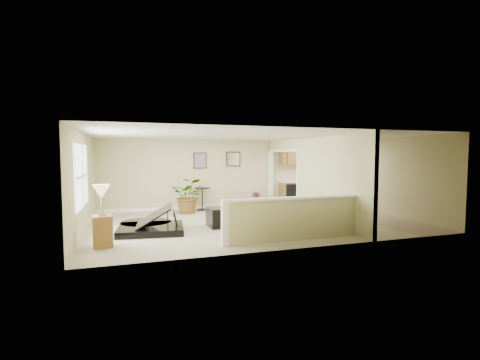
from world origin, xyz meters
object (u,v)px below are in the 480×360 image
object	(u,v)px
piano_bench	(216,217)
accent_table	(202,196)
palm_plant	(189,196)
piano	(149,207)
lamp_stand	(102,221)
loveseat	(242,200)
small_plant	(256,201)

from	to	relation	value
piano_bench	accent_table	world-z (taller)	accent_table
accent_table	palm_plant	distance (m)	0.75
piano	accent_table	distance (m)	3.59
palm_plant	lamp_stand	world-z (taller)	lamp_stand
piano_bench	palm_plant	xyz separation A→B (m)	(-0.31, 2.47, 0.32)
accent_table	lamp_stand	bearing A→B (deg)	-125.43
piano	piano_bench	distance (m)	1.80
piano_bench	accent_table	distance (m)	2.98
loveseat	small_plant	bearing A→B (deg)	-6.37
palm_plant	piano_bench	bearing A→B (deg)	-82.76
accent_table	piano_bench	bearing A→B (deg)	-94.86
small_plant	piano_bench	bearing A→B (deg)	-128.08
loveseat	small_plant	distance (m)	0.51
lamp_stand	piano_bench	bearing A→B (deg)	25.08
loveseat	small_plant	size ratio (longest dim) A/B	2.53
piano	accent_table	world-z (taller)	piano
palm_plant	lamp_stand	xyz separation A→B (m)	(-2.47, -3.77, -0.02)
accent_table	piano	bearing A→B (deg)	-124.09
piano_bench	lamp_stand	world-z (taller)	lamp_stand
accent_table	palm_plant	world-z (taller)	palm_plant
piano	small_plant	bearing A→B (deg)	41.97
piano	loveseat	xyz separation A→B (m)	(3.50, 3.02, -0.34)
piano_bench	lamp_stand	distance (m)	3.09
small_plant	lamp_stand	world-z (taller)	lamp_stand
piano	loveseat	bearing A→B (deg)	47.12
piano	piano_bench	world-z (taller)	piano
piano	palm_plant	xyz separation A→B (m)	(1.45, 2.48, -0.04)
lamp_stand	accent_table	bearing A→B (deg)	54.57
palm_plant	small_plant	bearing A→B (deg)	8.31
piano	lamp_stand	size ratio (longest dim) A/B	1.54
loveseat	palm_plant	distance (m)	2.14
piano_bench	small_plant	xyz separation A→B (m)	(2.23, 2.84, -0.01)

